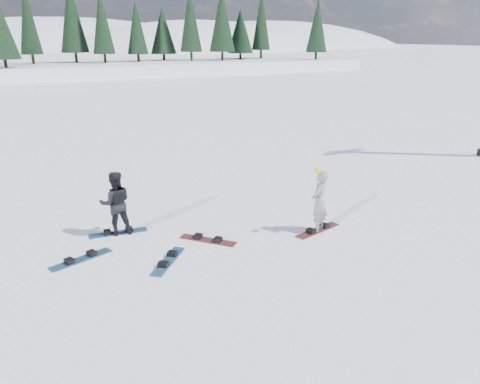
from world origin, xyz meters
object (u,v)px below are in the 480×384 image
snowboarder_woman (319,201)px  snowboarder_man (116,203)px  snowboard_loose_b (208,240)px  snowboard_loose_a (168,261)px  snowboard_loose_c (81,259)px

snowboarder_woman → snowboarder_man: 5.31m
snowboarder_woman → snowboard_loose_b: size_ratio=1.21×
snowboard_loose_a → snowboarder_woman: bearing=-50.6°
snowboard_loose_a → snowboard_loose_b: size_ratio=1.00×
snowboard_loose_c → snowboard_loose_b: 3.09m
snowboard_loose_c → snowboard_loose_b: (3.07, -0.36, 0.00)m
snowboard_loose_b → snowboarder_woman: bearing=33.7°
snowboarder_man → snowboard_loose_b: snowboarder_man is taller
snowboard_loose_c → snowboard_loose_a: 2.05m
snowboarder_woman → snowboarder_man: snowboarder_woman is taller
snowboarder_man → snowboard_loose_b: 2.59m
snowboard_loose_a → snowboarder_man: bearing=57.2°
snowboard_loose_c → snowboard_loose_a: (1.78, -1.02, 0.00)m
snowboarder_man → snowboard_loose_c: snowboarder_man is taller
snowboard_loose_c → snowboard_loose_b: same height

